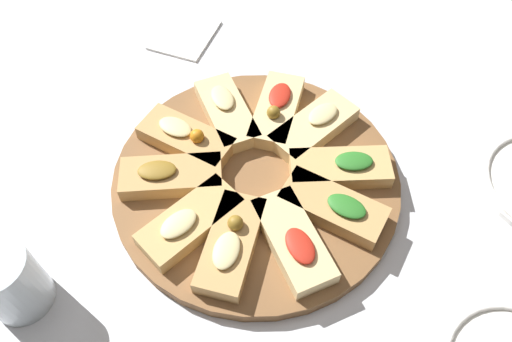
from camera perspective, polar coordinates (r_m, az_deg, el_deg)
The scene contains 14 objects.
ground_plane at distance 0.76m, azimuth 0.00°, elevation -1.44°, with size 3.00×3.00×0.00m, color silver.
serving_board at distance 0.75m, azimuth 0.00°, elevation -1.01°, with size 0.43×0.43×0.02m, color brown.
focaccia_slice_0 at distance 0.69m, azimuth -7.58°, elevation -5.78°, with size 0.16×0.13×0.03m.
focaccia_slice_1 at distance 0.67m, azimuth -2.74°, elevation -8.32°, with size 0.15×0.06×0.04m.
focaccia_slice_2 at distance 0.67m, azimuth 4.31°, elevation -7.93°, with size 0.15×0.14×0.03m.
focaccia_slice_3 at distance 0.70m, azimuth 8.87°, elevation -4.07°, with size 0.10×0.16×0.03m.
focaccia_slice_4 at distance 0.74m, azimuth 9.66°, elevation 0.38°, with size 0.10×0.16×0.03m.
focaccia_slice_5 at distance 0.79m, azimuth 6.69°, elevation 5.11°, with size 0.16×0.13×0.03m.
focaccia_slice_6 at distance 0.80m, azimuth 2.26°, elevation 7.05°, with size 0.15×0.06×0.04m.
focaccia_slice_7 at distance 0.80m, azimuth -3.39°, elevation 6.78°, with size 0.15×0.14×0.03m.
focaccia_slice_8 at distance 0.77m, azimuth -8.00°, elevation 3.80°, with size 0.10×0.16×0.04m.
focaccia_slice_9 at distance 0.73m, azimuth -9.75°, elevation -0.53°, with size 0.11×0.16×0.03m.
water_glass at distance 0.69m, azimuth -26.35°, elevation -11.28°, with size 0.08×0.08×0.11m, color silver.
napkin_stack at distance 1.00m, azimuth -8.18°, elevation 15.23°, with size 0.12×0.10×0.01m, color white.
Camera 1 is at (0.41, 0.11, 0.63)m, focal length 35.00 mm.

